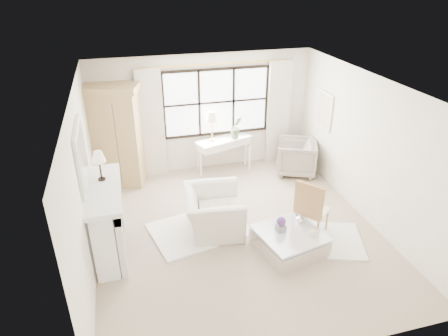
{
  "coord_description": "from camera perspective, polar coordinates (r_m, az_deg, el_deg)",
  "views": [
    {
      "loc": [
        -1.81,
        -5.75,
        4.38
      ],
      "look_at": [
        -0.2,
        0.2,
        1.23
      ],
      "focal_mm": 32.0,
      "sensor_mm": 36.0,
      "label": 1
    }
  ],
  "objects": [
    {
      "name": "club_armchair",
      "position": [
        7.3,
        -1.51,
        -6.21
      ],
      "size": [
        1.16,
        1.29,
        0.76
      ],
      "primitive_type": "imported",
      "rotation": [
        0.0,
        0.0,
        1.44
      ],
      "color": "silver",
      "rests_on": "floor"
    },
    {
      "name": "side_table",
      "position": [
        7.98,
        -2.43,
        -3.48
      ],
      "size": [
        0.4,
        0.4,
        0.51
      ],
      "color": "white",
      "rests_on": "floor"
    },
    {
      "name": "wall_left",
      "position": [
        6.54,
        -19.37,
        -2.25
      ],
      "size": [
        0.0,
        5.5,
        5.5
      ],
      "primitive_type": "plane",
      "rotation": [
        1.57,
        0.0,
        1.57
      ],
      "color": "white",
      "rests_on": "ground"
    },
    {
      "name": "console_lamp",
      "position": [
        8.94,
        -1.76,
        7.25
      ],
      "size": [
        0.28,
        0.28,
        0.69
      ],
      "color": "#B68C3F",
      "rests_on": "console_table"
    },
    {
      "name": "curtain_right",
      "position": [
        9.67,
        7.78,
        7.8
      ],
      "size": [
        0.55,
        0.1,
        2.47
      ],
      "primitive_type": "cube",
      "color": "beige",
      "rests_on": "ground"
    },
    {
      "name": "window_pane",
      "position": [
        9.17,
        -1.09,
        9.38
      ],
      "size": [
        2.4,
        0.02,
        1.5
      ],
      "primitive_type": "cube",
      "color": "white",
      "rests_on": "wall_back"
    },
    {
      "name": "art_frame",
      "position": [
        9.05,
        14.16,
        7.98
      ],
      "size": [
        0.04,
        0.62,
        0.82
      ],
      "primitive_type": "cube",
      "color": "white",
      "rests_on": "wall_right"
    },
    {
      "name": "mirror_frame",
      "position": [
        6.32,
        -19.77,
        1.66
      ],
      "size": [
        0.05,
        1.15,
        0.95
      ],
      "primitive_type": "cube",
      "color": "silver",
      "rests_on": "wall_left"
    },
    {
      "name": "rug_left",
      "position": [
        7.48,
        -3.49,
        -8.7
      ],
      "size": [
        1.95,
        1.57,
        0.03
      ],
      "primitive_type": "cube",
      "rotation": [
        0.0,
        0.0,
        0.22
      ],
      "color": "white",
      "rests_on": "floor"
    },
    {
      "name": "wall_right",
      "position": [
        7.8,
        19.98,
        2.46
      ],
      "size": [
        0.0,
        5.5,
        5.5
      ],
      "primitive_type": "plane",
      "rotation": [
        1.57,
        0.0,
        -1.57
      ],
      "color": "white",
      "rests_on": "ground"
    },
    {
      "name": "french_chair",
      "position": [
        7.41,
        12.36,
        -7.0
      ],
      "size": [
        0.68,
        0.68,
        1.08
      ],
      "rotation": [
        0.0,
        0.0,
        2.24
      ],
      "color": "#AF7B49",
      "rests_on": "floor"
    },
    {
      "name": "mirror_glass",
      "position": [
        6.32,
        -19.5,
        1.7
      ],
      "size": [
        0.02,
        1.0,
        0.8
      ],
      "primitive_type": "cube",
      "color": "silver",
      "rests_on": "wall_left"
    },
    {
      "name": "planter_flowers",
      "position": [
        6.77,
        8.17,
        -7.52
      ],
      "size": [
        0.15,
        0.15,
        0.15
      ],
      "primitive_type": "sphere",
      "color": "#522C6E",
      "rests_on": "planter_box"
    },
    {
      "name": "window_frame",
      "position": [
        9.16,
        -1.08,
        9.36
      ],
      "size": [
        2.5,
        0.04,
        1.5
      ],
      "primitive_type": null,
      "color": "black",
      "rests_on": "wall_back"
    },
    {
      "name": "curtain_left",
      "position": [
        8.99,
        -10.31,
        6.11
      ],
      "size": [
        0.55,
        0.1,
        2.47
      ],
      "primitive_type": "cube",
      "color": "beige",
      "rests_on": "ground"
    },
    {
      "name": "curtain_rod",
      "position": [
        8.89,
        -1.05,
        14.62
      ],
      "size": [
        3.3,
        0.04,
        0.04
      ],
      "primitive_type": "cylinder",
      "rotation": [
        0.0,
        1.57,
        0.0
      ],
      "color": "gold",
      "rests_on": "wall_back"
    },
    {
      "name": "art_canvas",
      "position": [
        9.04,
        14.04,
        7.97
      ],
      "size": [
        0.01,
        0.52,
        0.72
      ],
      "primitive_type": "cube",
      "color": "beige",
      "rests_on": "wall_right"
    },
    {
      "name": "fireplace",
      "position": [
        6.87,
        -16.6,
        -7.15
      ],
      "size": [
        0.58,
        1.66,
        1.26
      ],
      "color": "silver",
      "rests_on": "ground"
    },
    {
      "name": "orchid_plant",
      "position": [
        9.19,
        1.75,
        5.86
      ],
      "size": [
        0.32,
        0.27,
        0.53
      ],
      "primitive_type": "imported",
      "rotation": [
        0.0,
        0.0,
        0.13
      ],
      "color": "#516745",
      "rests_on": "console_table"
    },
    {
      "name": "wall_front",
      "position": [
        4.63,
        12.41,
        -14.6
      ],
      "size": [
        5.0,
        0.0,
        5.0
      ],
      "primitive_type": "plane",
      "rotation": [
        -1.57,
        0.0,
        0.0
      ],
      "color": "white",
      "rests_on": "ground"
    },
    {
      "name": "ceiling",
      "position": [
        6.26,
        2.31,
        11.44
      ],
      "size": [
        5.5,
        5.5,
        0.0
      ],
      "primitive_type": "plane",
      "rotation": [
        3.14,
        0.0,
        0.0
      ],
      "color": "white",
      "rests_on": "ground"
    },
    {
      "name": "coffee_table",
      "position": [
        6.98,
        9.26,
        -10.37
      ],
      "size": [
        1.19,
        1.19,
        0.38
      ],
      "rotation": [
        0.0,
        0.0,
        0.22
      ],
      "color": "silver",
      "rests_on": "floor"
    },
    {
      "name": "armoire",
      "position": [
        8.82,
        -15.14,
        4.52
      ],
      "size": [
        1.27,
        0.98,
        2.24
      ],
      "rotation": [
        0.0,
        0.0,
        -0.28
      ],
      "color": "tan",
      "rests_on": "floor"
    },
    {
      "name": "rug_right",
      "position": [
        7.42,
        13.62,
        -9.88
      ],
      "size": [
        1.71,
        1.49,
        0.03
      ],
      "primitive_type": "cube",
      "rotation": [
        0.0,
        0.0,
        -0.33
      ],
      "color": "white",
      "rests_on": "floor"
    },
    {
      "name": "pillar_candle",
      "position": [
        6.8,
        12.5,
        -9.15
      ],
      "size": [
        0.1,
        0.1,
        0.12
      ],
      "primitive_type": "cylinder",
      "color": "beige",
      "rests_on": "coffee_table"
    },
    {
      "name": "coffee_vase",
      "position": [
        7.09,
        10.8,
        -7.08
      ],
      "size": [
        0.2,
        0.2,
        0.16
      ],
      "primitive_type": "imported",
      "rotation": [
        0.0,
        0.0,
        -0.38
      ],
      "color": "silver",
      "rests_on": "coffee_table"
    },
    {
      "name": "wingback_chair",
      "position": [
        9.42,
        10.27,
        1.57
      ],
      "size": [
        1.15,
        1.14,
        0.8
      ],
      "primitive_type": "imported",
      "rotation": [
        0.0,
        0.0,
        -1.99
      ],
      "color": "gray",
      "rests_on": "floor"
    },
    {
      "name": "planter_box",
      "position": [
        6.85,
        8.1,
        -8.45
      ],
      "size": [
        0.15,
        0.15,
        0.11
      ],
      "primitive_type": "cube",
      "rotation": [
        0.0,
        0.0,
        0.02
      ],
      "color": "slate",
      "rests_on": "coffee_table"
    },
    {
      "name": "wall_back",
      "position": [
        9.2,
        -2.94,
        7.78
      ],
      "size": [
        5.0,
        0.0,
        5.0
      ],
      "primitive_type": "plane",
      "rotation": [
        1.57,
        0.0,
        0.0
      ],
      "color": "silver",
      "rests_on": "ground"
    },
    {
      "name": "console_table",
      "position": [
        9.38,
        -0.03,
        1.93
      ],
      "size": [
        1.38,
        0.85,
        0.8
      ],
      "rotation": [
        0.0,
        0.0,
        0.33
      ],
      "color": "white",
      "rests_on": "floor"
    },
    {
      "name": "mantel_lamp",
      "position": [
        6.61,
        -17.49,
        1.38
      ],
      "size": [
        0.22,
        0.22,
        0.51
      ],
      "color": "black",
      "rests_on": "fireplace"
    },
    {
      "name": "floor",
      "position": [
        7.45,
        1.93,
        -8.98
      ],
      "size": [
        5.5,
        5.5,
        0.0
      ],
      "primitive_type": "plane",
      "color": "tan",
      "rests_on": "ground"
    }
  ]
}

